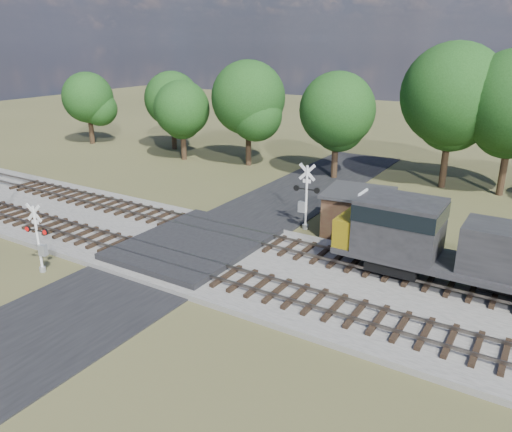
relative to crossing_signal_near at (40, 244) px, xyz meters
The scene contains 10 objects.
ground 8.12m from the crossing_signal_near, 50.43° to the left, with size 160.00×160.00×0.00m, color #464726.
ballast_bed 16.53m from the crossing_signal_near, 23.77° to the left, with size 140.00×10.00×0.30m, color gray.
road 8.11m from the crossing_signal_near, 50.43° to the left, with size 7.00×60.00×0.08m, color black.
crossing_panel 8.45m from the crossing_signal_near, 52.61° to the left, with size 7.00×9.00×0.62m, color #262628.
track_near 9.26m from the crossing_signal_near, 26.79° to the left, with size 140.00×2.60×0.33m.
track_far 12.33m from the crossing_signal_near, 48.11° to the left, with size 140.00×2.60×0.33m.
crossing_signal_near is the anchor object (origin of this frame).
crossing_signal_far 15.94m from the crossing_signal_near, 55.65° to the left, with size 1.78×0.41×4.43m.
equipment_shed 18.79m from the crossing_signal_near, 49.66° to the left, with size 4.57×4.57×2.80m.
treeline 33.06m from the crossing_signal_near, 54.58° to the left, with size 83.60×12.06×11.75m.
Camera 1 is at (17.41, -20.73, 11.85)m, focal length 35.00 mm.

